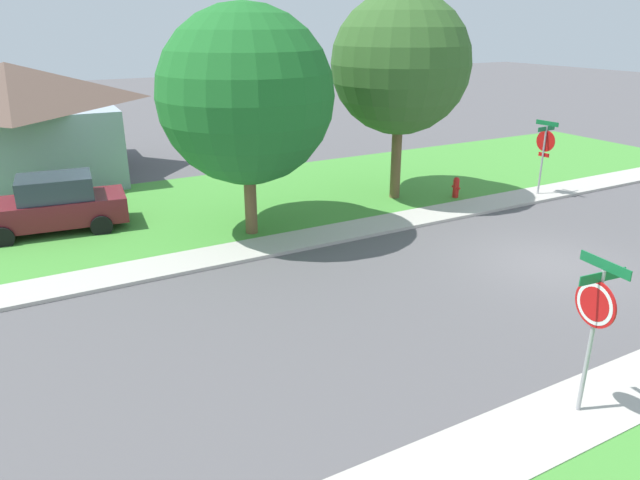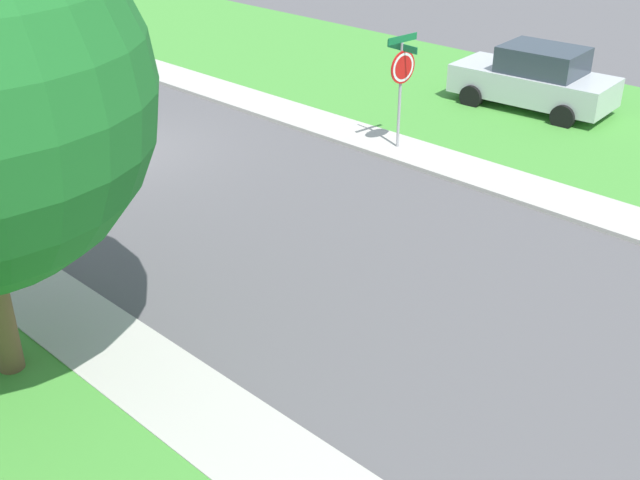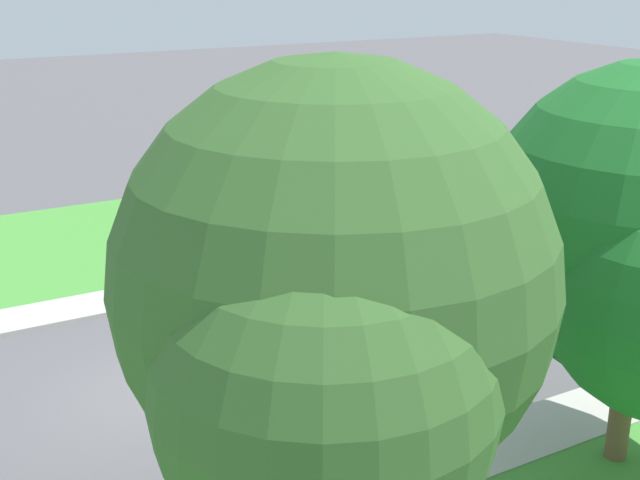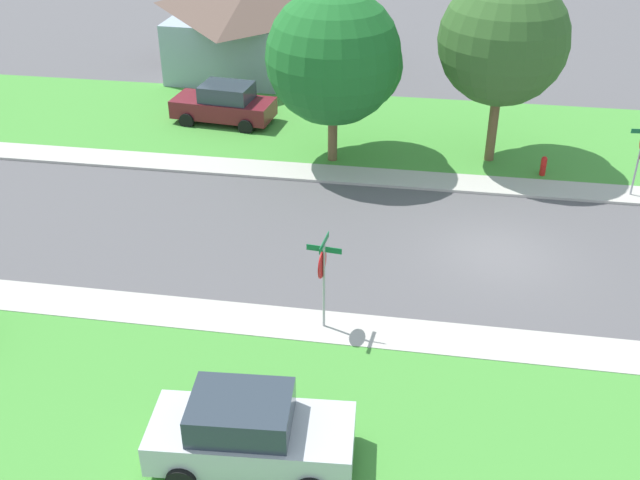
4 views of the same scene
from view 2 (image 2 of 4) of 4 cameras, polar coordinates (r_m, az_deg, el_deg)
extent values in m
plane|color=#565456|center=(19.60, -14.30, 6.18)|extent=(120.00, 120.00, 0.00)
cylinder|color=#9E9EA3|center=(18.77, 5.80, 10.18)|extent=(0.07, 0.07, 2.60)
cylinder|color=red|center=(18.53, 6.02, 12.35)|extent=(0.76, 0.11, 0.76)
cylinder|color=white|center=(18.51, 6.07, 12.34)|extent=(0.67, 0.07, 0.67)
cylinder|color=red|center=(18.51, 6.07, 12.33)|extent=(0.54, 0.06, 0.55)
cube|color=#146B38|center=(18.40, 6.01, 14.30)|extent=(0.92, 0.11, 0.16)
cube|color=#146B38|center=(18.44, 5.98, 13.73)|extent=(0.11, 0.92, 0.16)
cube|color=silver|center=(22.52, 15.15, 10.81)|extent=(2.10, 4.42, 0.76)
cube|color=#2D3842|center=(22.25, 15.85, 12.45)|extent=(1.75, 2.21, 0.68)
cylinder|color=black|center=(22.41, 10.92, 10.17)|extent=(0.29, 0.66, 0.64)
cylinder|color=black|center=(23.95, 13.07, 11.11)|extent=(0.29, 0.66, 0.64)
cylinder|color=black|center=(21.35, 17.20, 8.52)|extent=(0.29, 0.66, 0.64)
cylinder|color=black|center=(22.96, 19.03, 9.58)|extent=(0.29, 0.66, 0.64)
camera|label=1|loc=(19.44, 36.30, 20.45)|focal=32.72mm
camera|label=3|loc=(20.05, -63.48, 16.27)|focal=46.30mm
camera|label=4|loc=(33.67, 23.96, 35.53)|focal=42.75mm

